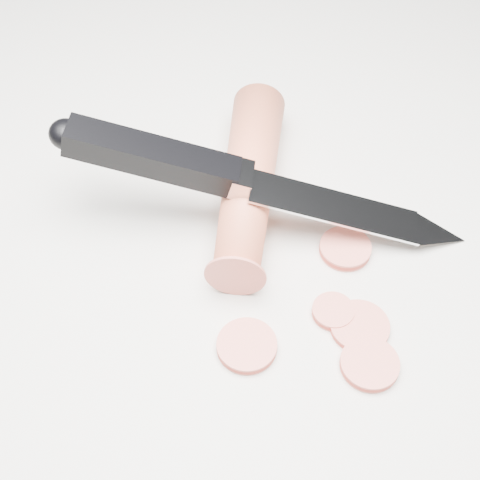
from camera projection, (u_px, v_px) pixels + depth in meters
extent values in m
plane|color=silver|center=(300.00, 245.00, 0.49)|extent=(2.40, 2.40, 0.00)
cylinder|color=#DD5A3A|center=(249.00, 181.00, 0.50)|extent=(0.10, 0.18, 0.04)
cylinder|color=#DA6151|center=(333.00, 311.00, 0.45)|extent=(0.03, 0.03, 0.01)
cylinder|color=#DA6151|center=(247.00, 346.00, 0.43)|extent=(0.04, 0.04, 0.01)
cylinder|color=#DA6151|center=(345.00, 249.00, 0.48)|extent=(0.04, 0.04, 0.01)
cylinder|color=#DA6151|center=(360.00, 326.00, 0.44)|extent=(0.04, 0.04, 0.01)
cylinder|color=#DA6151|center=(370.00, 364.00, 0.42)|extent=(0.04, 0.04, 0.01)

